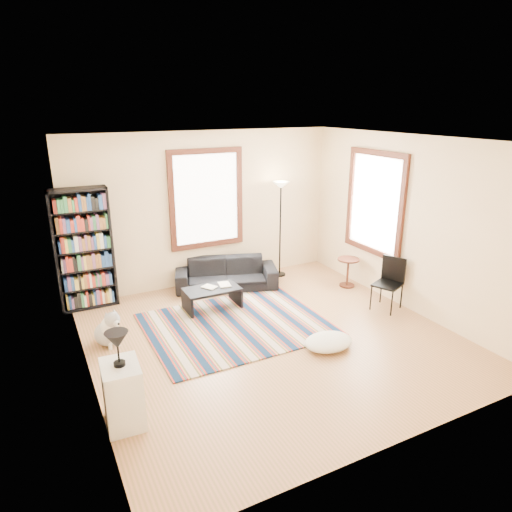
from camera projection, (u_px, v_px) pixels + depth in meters
name	position (u px, v px, depth m)	size (l,w,h in m)	color
floor	(272.00, 340.00, 6.68)	(5.00, 5.00, 0.10)	#B87B54
ceiling	(274.00, 136.00, 5.75)	(5.00, 5.00, 0.10)	white
wall_back	(205.00, 209.00, 8.37)	(5.00, 0.10, 2.80)	beige
wall_front	(412.00, 321.00, 4.06)	(5.00, 0.10, 2.80)	beige
wall_left	(74.00, 276.00, 5.11)	(0.10, 5.00, 2.80)	beige
wall_right	(411.00, 224.00, 7.32)	(0.10, 5.00, 2.80)	beige
window_back	(206.00, 199.00, 8.24)	(1.20, 0.06, 1.60)	white
window_right	(375.00, 203.00, 7.89)	(0.06, 1.20, 1.60)	white
rug	(236.00, 325.00, 7.01)	(2.67, 2.13, 0.02)	#0C223F
sofa	(226.00, 274.00, 8.38)	(1.84, 0.72, 0.54)	black
bookshelf	(84.00, 250.00, 7.35)	(0.90, 0.30, 2.00)	black
coffee_table	(212.00, 298.00, 7.53)	(0.90, 0.50, 0.36)	black
book_a	(206.00, 289.00, 7.43)	(0.23, 0.17, 0.02)	beige
book_b	(219.00, 285.00, 7.58)	(0.18, 0.25, 0.02)	beige
floor_cushion	(328.00, 342.00, 6.35)	(0.71, 0.53, 0.18)	silver
floor_lamp	(280.00, 230.00, 8.77)	(0.30, 0.30, 1.86)	black
side_table	(348.00, 272.00, 8.43)	(0.40, 0.40, 0.54)	#4B1F12
folding_chair	(387.00, 285.00, 7.44)	(0.42, 0.40, 0.86)	black
white_cabinet	(123.00, 394.00, 4.77)	(0.38, 0.50, 0.70)	white
table_lamp	(118.00, 349.00, 4.60)	(0.24, 0.24, 0.38)	black
dog	(106.00, 327.00, 6.38)	(0.39, 0.54, 0.54)	#B5B5B5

